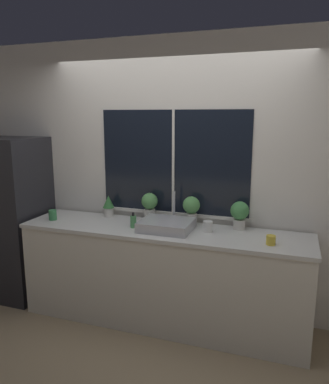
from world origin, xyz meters
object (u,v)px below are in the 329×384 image
object	(u,v)px
refrigerator	(12,218)
mug_green	(53,215)
mug_white	(208,226)
sink	(167,225)
potted_plant_center_right	(191,208)
potted_plant_far_right	(240,213)
mug_yellow	(271,240)
potted_plant_center_left	(150,204)
potted_plant_far_left	(109,205)
soap_bottle	(133,221)

from	to	relation	value
refrigerator	mug_green	size ratio (longest dim) A/B	16.96
refrigerator	mug_white	xyz separation A→B (m)	(2.17, 0.02, 0.11)
sink	potted_plant_center_right	size ratio (longest dim) A/B	1.70
potted_plant_far_right	mug_yellow	bearing A→B (deg)	-49.00
potted_plant_center_left	potted_plant_far_right	bearing A→B (deg)	0.00
potted_plant_far_left	potted_plant_far_right	size ratio (longest dim) A/B	0.85
potted_plant_far_left	soap_bottle	bearing A→B (deg)	-34.80
mug_yellow	mug_white	bearing A→B (deg)	162.97
potted_plant_center_left	mug_white	distance (m)	0.67
sink	potted_plant_far_right	distance (m)	0.68
soap_bottle	mug_yellow	xyz separation A→B (m)	(1.25, -0.07, -0.02)
potted_plant_far_left	potted_plant_center_right	distance (m)	0.89
mug_yellow	refrigerator	bearing A→B (deg)	176.76
mug_yellow	soap_bottle	bearing A→B (deg)	176.76
mug_yellow	mug_white	world-z (taller)	mug_white
refrigerator	mug_yellow	bearing A→B (deg)	-3.24
mug_green	mug_white	size ratio (longest dim) A/B	1.03
potted_plant_far_left	mug_yellow	world-z (taller)	potted_plant_far_left
soap_bottle	mug_white	distance (m)	0.69
potted_plant_center_right	mug_white	distance (m)	0.29
mug_yellow	potted_plant_center_right	bearing A→B (deg)	155.35
mug_green	potted_plant_center_right	bearing A→B (deg)	12.71
potted_plant_far_left	potted_plant_center_left	xyz separation A→B (m)	(0.46, 0.00, 0.04)
soap_bottle	mug_yellow	bearing A→B (deg)	-3.24
potted_plant_center_left	potted_plant_center_right	xyz separation A→B (m)	(0.43, 0.00, -0.00)
potted_plant_center_right	mug_yellow	size ratio (longest dim) A/B	3.49
refrigerator	potted_plant_center_left	world-z (taller)	refrigerator
sink	mug_yellow	world-z (taller)	sink
potted_plant_center_right	soap_bottle	xyz separation A→B (m)	(-0.48, -0.28, -0.10)
sink	potted_plant_far_left	xyz separation A→B (m)	(-0.72, 0.24, 0.07)
potted_plant_center_left	mug_white	world-z (taller)	potted_plant_center_left
potted_plant_center_left	potted_plant_far_right	size ratio (longest dim) A/B	1.07
potted_plant_far_right	mug_yellow	xyz separation A→B (m)	(0.30, -0.35, -0.11)
potted_plant_center_left	potted_plant_center_right	distance (m)	0.43
potted_plant_far_right	potted_plant_center_right	bearing A→B (deg)	180.00
refrigerator	mug_green	world-z (taller)	refrigerator
potted_plant_center_right	mug_green	bearing A→B (deg)	-167.29
potted_plant_far_left	mug_yellow	distance (m)	1.69
refrigerator	mug_white	bearing A→B (deg)	0.45
potted_plant_far_right	mug_white	bearing A→B (deg)	-144.99
potted_plant_far_right	mug_white	world-z (taller)	potted_plant_far_right
sink	mug_white	distance (m)	0.38
mug_white	potted_plant_far_left	bearing A→B (deg)	170.67
refrigerator	sink	world-z (taller)	refrigerator
sink	mug_yellow	bearing A→B (deg)	-6.56
refrigerator	potted_plant_far_left	bearing A→B (deg)	10.30
potted_plant_center_right	potted_plant_far_right	size ratio (longest dim) A/B	1.05
sink	potted_plant_far_left	size ratio (longest dim) A/B	2.11
refrigerator	soap_bottle	xyz separation A→B (m)	(1.48, -0.08, 0.12)
soap_bottle	mug_yellow	distance (m)	1.25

